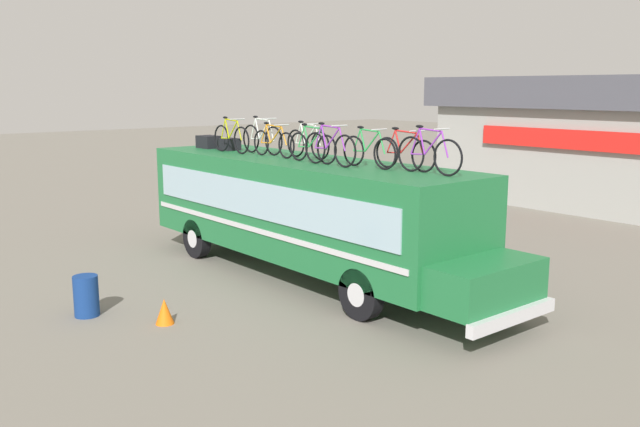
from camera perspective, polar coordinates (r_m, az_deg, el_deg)
ground_plane at (r=17.05m, az=-1.63°, el=-5.06°), size 120.00×120.00×0.00m
bus at (r=16.53m, az=-1.24°, el=0.43°), size 11.33×2.64×2.87m
luggage_bag_1 at (r=19.83m, az=-9.29°, el=5.93°), size 0.67×0.48×0.35m
luggage_bag_2 at (r=19.15m, az=-7.63°, el=5.77°), size 0.59×0.45×0.32m
rooftop_bicycle_1 at (r=18.30m, az=-7.44°, el=6.29°), size 1.70×0.44×0.95m
rooftop_bicycle_2 at (r=17.84m, az=-4.88°, el=6.28°), size 1.77×0.44×0.98m
rooftop_bicycle_3 at (r=17.07m, az=-3.92°, el=5.95°), size 1.72×0.44×0.86m
rooftop_bicycle_4 at (r=16.67m, az=-1.04°, el=5.93°), size 1.64×0.44×0.91m
rooftop_bicycle_5 at (r=15.71m, az=-0.66°, el=5.63°), size 1.71×0.44×0.90m
rooftop_bicycle_6 at (r=15.12m, az=0.81°, el=5.52°), size 1.73×0.44×0.95m
rooftop_bicycle_7 at (r=14.72m, az=4.09°, el=5.27°), size 1.64×0.44×0.89m
rooftop_bicycle_8 at (r=14.39m, az=7.10°, el=5.09°), size 1.71×0.44×0.89m
rooftop_bicycle_9 at (r=13.81m, az=9.09°, el=4.94°), size 1.70×0.44×0.97m
roadside_building at (r=30.01m, az=24.66°, el=5.72°), size 13.75×9.45×5.00m
trash_bin at (r=14.68m, az=-18.98°, el=-6.54°), size 0.50×0.50×0.84m
traffic_cone at (r=13.83m, az=-12.88°, el=-7.98°), size 0.37×0.37×0.51m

